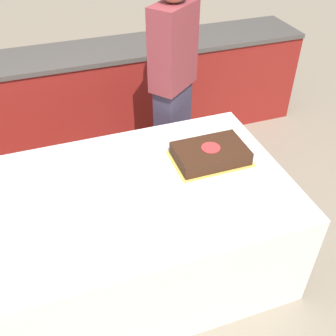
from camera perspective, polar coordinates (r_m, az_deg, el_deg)
The scene contains 6 objects.
ground_plane at distance 2.85m, azimuth -6.39°, elevation -14.55°, with size 14.00×14.00×0.00m, color gray.
back_counter at distance 3.84m, azimuth -13.15°, elevation 9.56°, with size 4.40×0.58×0.92m.
dining_table at distance 2.57m, azimuth -6.98°, elevation -9.67°, with size 2.09×1.20×0.74m.
cake at distance 2.52m, azimuth 6.16°, elevation 2.10°, with size 0.49×0.34×0.09m.
side_plate_near_cake at distance 2.75m, azimuth 2.27°, elevation 4.72°, with size 0.17×0.17×0.00m.
person_cutting_cake at distance 3.01m, azimuth 0.72°, elevation 11.47°, with size 0.41×0.39×1.71m.
Camera 1 is at (-0.26, -1.69, 2.29)m, focal length 42.00 mm.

